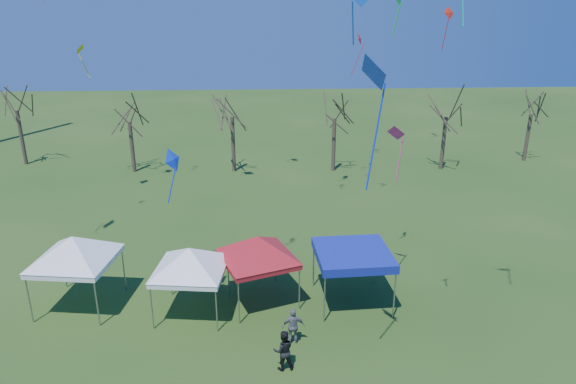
# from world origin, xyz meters

# --- Properties ---
(ground) EXTENTS (140.00, 140.00, 0.00)m
(ground) POSITION_xyz_m (0.00, 0.00, 0.00)
(ground) COLOR #234415
(ground) RESTS_ON ground
(tree_0) EXTENTS (3.83, 3.83, 8.44)m
(tree_0) POSITION_xyz_m (-20.85, 27.38, 6.49)
(tree_0) COLOR #3D2D21
(tree_0) RESTS_ON ground
(tree_1) EXTENTS (3.42, 3.42, 7.54)m
(tree_1) POSITION_xyz_m (-10.77, 24.65, 5.79)
(tree_1) COLOR #3D2D21
(tree_1) RESTS_ON ground
(tree_2) EXTENTS (3.71, 3.71, 8.18)m
(tree_2) POSITION_xyz_m (-2.37, 24.38, 6.29)
(tree_2) COLOR #3D2D21
(tree_2) RESTS_ON ground
(tree_3) EXTENTS (3.59, 3.59, 7.91)m
(tree_3) POSITION_xyz_m (6.03, 24.04, 6.08)
(tree_3) COLOR #3D2D21
(tree_3) RESTS_ON ground
(tree_4) EXTENTS (3.58, 3.58, 7.89)m
(tree_4) POSITION_xyz_m (15.36, 24.00, 6.06)
(tree_4) COLOR #3D2D21
(tree_4) RESTS_ON ground
(tree_5) EXTENTS (3.39, 3.39, 7.46)m
(tree_5) POSITION_xyz_m (23.72, 26.07, 5.73)
(tree_5) COLOR #3D2D21
(tree_5) RESTS_ON ground
(tent_white_west) EXTENTS (4.56, 4.56, 4.05)m
(tent_white_west) POSITION_xyz_m (-8.52, 3.84, 3.27)
(tent_white_west) COLOR gray
(tent_white_west) RESTS_ON ground
(tent_white_mid) EXTENTS (4.19, 4.19, 3.73)m
(tent_white_mid) POSITION_xyz_m (-3.27, 2.97, 3.01)
(tent_white_mid) COLOR gray
(tent_white_mid) RESTS_ON ground
(tent_red) EXTENTS (4.09, 4.09, 3.85)m
(tent_red) POSITION_xyz_m (-0.29, 3.79, 3.10)
(tent_red) COLOR gray
(tent_red) RESTS_ON ground
(tent_blue) EXTENTS (3.51, 3.51, 2.63)m
(tent_blue) POSITION_xyz_m (4.05, 3.51, 2.42)
(tent_blue) COLOR gray
(tent_blue) RESTS_ON ground
(person_grey) EXTENTS (0.95, 0.44, 1.59)m
(person_grey) POSITION_xyz_m (1.12, 0.45, 0.79)
(person_grey) COLOR slate
(person_grey) RESTS_ON ground
(person_dark) EXTENTS (0.86, 0.70, 1.65)m
(person_dark) POSITION_xyz_m (0.65, -1.13, 0.83)
(person_dark) COLOR black
(person_dark) RESTS_ON ground
(kite_22) EXTENTS (0.94, 1.08, 3.03)m
(kite_22) POSITION_xyz_m (7.32, 21.26, 10.79)
(kite_22) COLOR red
(kite_22) RESTS_ON ground
(kite_13) EXTENTS (0.73, 0.98, 2.29)m
(kite_13) POSITION_xyz_m (-11.62, 17.56, 10.50)
(kite_13) COLOR yellow
(kite_13) RESTS_ON ground
(kite_1) EXTENTS (0.82, 1.10, 2.31)m
(kite_1) POSITION_xyz_m (-3.63, 2.84, 7.23)
(kite_1) COLOR blue
(kite_1) RESTS_ON ground
(kite_17) EXTENTS (1.04, 0.99, 2.73)m
(kite_17) POSITION_xyz_m (6.05, 4.95, 7.70)
(kite_17) COLOR #D52F6D
(kite_17) RESTS_ON ground
(kite_12) EXTENTS (1.08, 0.85, 3.09)m
(kite_12) POSITION_xyz_m (13.43, 20.38, 12.65)
(kite_12) COLOR red
(kite_12) RESTS_ON ground
(kite_18) EXTENTS (0.58, 0.70, 1.83)m
(kite_18) POSITION_xyz_m (5.84, 5.37, 13.36)
(kite_18) COLOR green
(kite_18) RESTS_ON ground
(kite_5) EXTENTS (1.15, 1.45, 4.12)m
(kite_5) POSITION_xyz_m (3.28, -2.37, 11.27)
(kite_5) COLOR blue
(kite_5) RESTS_ON ground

